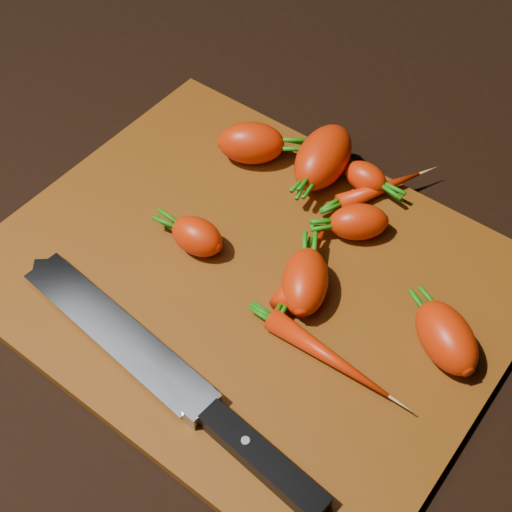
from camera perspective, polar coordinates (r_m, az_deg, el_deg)
The scene contains 13 objects.
ground at distance 0.72m, azimuth -0.48°, elevation -2.22°, with size 2.00×2.00×0.01m, color black.
cutting_board at distance 0.71m, azimuth -0.49°, elevation -1.70°, with size 0.50×0.40×0.01m, color #6B360C.
carrot_0 at distance 0.80m, azimuth -0.37°, elevation 9.02°, with size 0.07×0.05×0.05m, color red.
carrot_1 at distance 0.72m, azimuth -4.75°, elevation 1.58°, with size 0.06×0.04×0.04m, color red.
carrot_2 at distance 0.78m, azimuth 5.40°, elevation 7.89°, with size 0.09×0.05×0.05m, color red.
carrot_3 at distance 0.68m, azimuth 3.94°, elevation -2.05°, with size 0.08×0.04×0.04m, color red.
carrot_4 at distance 0.73m, azimuth 8.21°, elevation 2.71°, with size 0.06×0.04×0.04m, color red.
carrot_5 at distance 0.78m, azimuth 8.76°, elevation 6.25°, with size 0.05×0.03×0.03m, color red.
carrot_6 at distance 0.66m, azimuth 14.98°, elevation -6.30°, with size 0.08×0.05×0.05m, color red.
carrot_7 at distance 0.78m, azimuth 9.89°, elevation 5.34°, with size 0.10×0.02×0.02m, color red.
carrot_8 at distance 0.65m, azimuth 5.76°, elevation -7.96°, with size 0.13×0.02×0.02m, color red.
carrot_9 at distance 0.70m, azimuth 3.85°, elevation -0.91°, with size 0.10×0.03×0.03m, color red.
knife at distance 0.66m, azimuth -10.14°, elevation -6.83°, with size 0.36×0.06×0.02m.
Camera 1 is at (0.27, -0.34, 0.58)m, focal length 50.00 mm.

